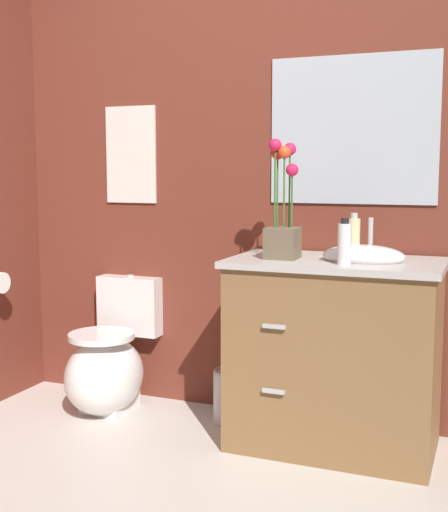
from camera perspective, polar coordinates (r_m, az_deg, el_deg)
wall_back at (r=3.39m, az=8.21°, el=6.96°), size 4.60×0.05×2.50m
toilet at (r=3.66m, az=-9.63°, el=-9.01°), size 0.38×0.59×0.69m
vanity_cabinet at (r=3.14m, az=9.30°, el=-7.92°), size 0.94×0.56×1.05m
flower_vase at (r=3.04m, az=4.96°, el=2.96°), size 0.14×0.14×0.53m
soap_bottle at (r=3.09m, az=10.82°, el=1.52°), size 0.06×0.06×0.20m
lotion_bottle at (r=2.88m, az=10.08°, el=1.05°), size 0.06×0.06×0.20m
trash_bin at (r=3.47m, az=0.61°, el=-11.67°), size 0.18×0.18×0.27m
wall_poster at (r=3.75m, az=-7.83°, el=8.41°), size 0.30×0.01×0.52m
wall_mirror at (r=3.33m, az=10.74°, el=10.35°), size 0.80×0.01×0.70m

